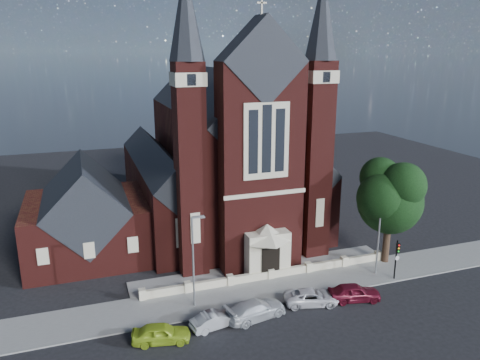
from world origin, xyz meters
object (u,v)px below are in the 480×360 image
at_px(church, 219,158).
at_px(car_lime_van, 161,333).
at_px(street_tree, 393,198).
at_px(car_silver_a, 215,320).
at_px(car_dark_red, 354,292).
at_px(street_lamp_left, 194,256).
at_px(street_lamp_right, 380,230).
at_px(traffic_signal, 397,255).
at_px(car_white_suv, 312,297).
at_px(car_silver_b, 256,309).
at_px(parish_hall, 86,219).

bearing_deg(church, car_lime_van, -116.61).
xyz_separation_m(street_tree, car_silver_a, (-19.80, -5.22, -6.31)).
bearing_deg(car_lime_van, car_dark_red, -76.50).
distance_m(street_lamp_left, street_lamp_right, 18.00).
distance_m(street_lamp_left, traffic_signal, 19.08).
bearing_deg(car_white_suv, car_lime_van, 108.98).
height_order(street_tree, car_silver_b, street_tree).
xyz_separation_m(parish_hall, car_dark_red, (21.28, -17.57, -3.24)).
height_order(parish_hall, street_lamp_right, parish_hall).
height_order(street_tree, car_silver_a, street_tree).
bearing_deg(street_tree, car_dark_red, -144.20).
height_order(car_lime_van, car_white_suv, car_lime_van).
distance_m(car_lime_van, car_white_suv, 13.11).
bearing_deg(car_lime_van, street_lamp_left, -29.86).
bearing_deg(parish_hall, church, 17.16).
distance_m(street_lamp_right, car_silver_a, 18.09).
distance_m(parish_hall, street_tree, 31.27).
distance_m(street_lamp_left, car_lime_van, 6.66).
distance_m(church, car_white_suv, 23.13).
height_order(street_lamp_left, car_dark_red, street_lamp_left).
bearing_deg(car_white_suv, car_silver_b, 108.61).
bearing_deg(church, traffic_signal, -61.80).
distance_m(street_lamp_right, car_silver_b, 14.73).
bearing_deg(church, car_dark_red, -76.79).
bearing_deg(car_silver_a, church, -29.02).
bearing_deg(street_lamp_right, street_lamp_left, 180.00).
bearing_deg(street_lamp_right, car_white_suv, -161.42).
relative_size(parish_hall, street_lamp_right, 1.51).
xyz_separation_m(street_tree, street_lamp_left, (-20.51, -1.71, -2.36)).
xyz_separation_m(street_lamp_right, car_lime_van, (-21.61, -4.05, -3.86)).
relative_size(parish_hall, car_silver_a, 3.09).
xyz_separation_m(parish_hall, car_silver_a, (8.79, -17.52, -3.36)).
bearing_deg(car_silver_a, street_tree, -86.45).
distance_m(parish_hall, traffic_signal, 31.20).
bearing_deg(street_lamp_left, car_lime_van, -131.69).
bearing_deg(car_silver_b, street_lamp_right, -88.71).
relative_size(street_tree, car_lime_van, 2.48).
relative_size(car_silver_b, car_dark_red, 1.15).
relative_size(street_lamp_left, car_dark_red, 1.79).
relative_size(church, car_dark_red, 7.72).
distance_m(street_tree, street_lamp_left, 20.71).
relative_size(parish_hall, traffic_signal, 3.05).
bearing_deg(car_white_suv, street_lamp_left, 86.90).
distance_m(church, car_silver_b, 23.76).
bearing_deg(car_lime_van, parish_hall, 25.76).
relative_size(street_lamp_left, traffic_signal, 2.02).
bearing_deg(street_lamp_left, car_silver_b, -38.46).
distance_m(church, car_silver_a, 24.76).
relative_size(car_lime_van, car_dark_red, 0.95).
relative_size(car_lime_van, car_silver_b, 0.83).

